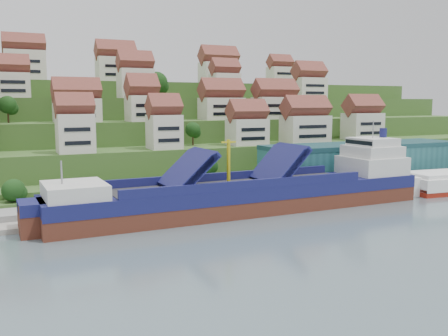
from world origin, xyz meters
TOP-DOWN VIEW (x-y plane):
  - ground at (0.00, 0.00)m, footprint 300.00×300.00m
  - quay at (20.00, 15.00)m, footprint 180.00×14.00m
  - hillside at (0.00, 103.55)m, footprint 260.00×128.00m
  - hillside_village at (-0.59, 60.50)m, footprint 156.93×63.26m
  - hillside_trees at (-9.78, 49.50)m, footprint 130.86×62.30m
  - warehouse at (52.00, 17.00)m, footprint 60.00×15.00m
  - flagpole at (18.11, 10.00)m, footprint 1.28×0.16m
  - cargo_ship at (8.81, 0.98)m, footprint 85.88×14.41m

SIDE VIEW (x-z plane):
  - ground at x=0.00m, z-range 0.00..0.00m
  - quay at x=20.00m, z-range 0.00..2.20m
  - cargo_ship at x=8.81m, z-range -5.99..13.12m
  - flagpole at x=18.11m, z-range 2.88..10.88m
  - warehouse at x=52.00m, z-range 2.20..12.20m
  - hillside at x=0.00m, z-range -4.84..26.16m
  - hillside_trees at x=-9.78m, z-range 3.16..34.42m
  - hillside_village at x=-0.59m, z-range 9.56..39.31m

